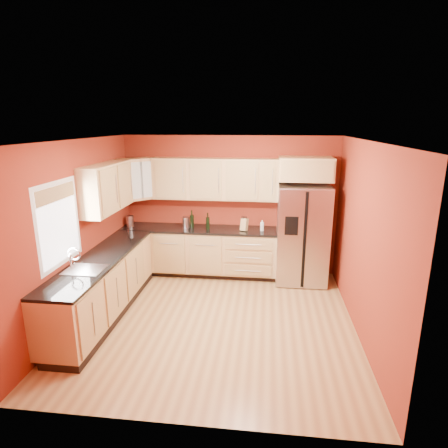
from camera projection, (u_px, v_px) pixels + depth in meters
The scene contains 23 objects.
floor at pixel (215, 320), 5.53m from camera, with size 4.00×4.00×0.00m, color #9B693C.
ceiling at pixel (214, 141), 4.85m from camera, with size 4.00×4.00×0.00m, color white.
wall_back at pixel (230, 205), 7.11m from camera, with size 4.00×0.04×2.60m, color maroon.
wall_front at pixel (183, 303), 3.27m from camera, with size 4.00×0.04×2.60m, color maroon.
wall_left at pixel (78, 231), 5.42m from camera, with size 0.04×4.00×2.60m, color maroon.
wall_right at pixel (364, 241), 4.96m from camera, with size 0.04×4.00×2.60m, color maroon.
base_cabinets_back at pixel (199, 252), 7.11m from camera, with size 2.90×0.60×0.88m, color tan.
base_cabinets_left at pixel (103, 287), 5.61m from camera, with size 0.60×2.80×0.88m, color tan.
countertop_back at pixel (199, 229), 6.98m from camera, with size 2.90×0.62×0.04m, color black.
countertop_left at pixel (101, 258), 5.49m from camera, with size 0.62×2.80×0.04m, color black.
upper_cabinets_back at pixel (215, 179), 6.84m from camera, with size 2.30×0.33×0.75m, color tan.
upper_cabinets_left at pixel (107, 187), 5.95m from camera, with size 0.33×1.35×0.75m, color tan.
corner_upper_cabinet at pixel (137, 179), 6.84m from camera, with size 0.62×0.33×0.75m, color tan.
over_fridge_cabinet at pixel (306, 169), 6.47m from camera, with size 0.92×0.60×0.40m, color tan.
refrigerator at pixel (302, 234), 6.70m from camera, with size 0.90×0.75×1.78m, color #AFAFB4.
window at pixel (59, 224), 4.87m from camera, with size 0.03×0.90×1.00m, color white.
sink_faucet at pixel (84, 259), 4.96m from camera, with size 0.50×0.42×0.30m, color silver, non-canonical shape.
canister_left at pixel (130, 221), 7.04m from camera, with size 0.13×0.13×0.21m, color #AFAFB4.
canister_right at pixel (186, 222), 6.96m from camera, with size 0.13×0.13×0.21m, color #AFAFB4.
wine_bottle_a at pixel (192, 219), 6.97m from camera, with size 0.07×0.07×0.33m, color black, non-canonical shape.
wine_bottle_b at pixel (208, 221), 6.87m from camera, with size 0.07×0.07×0.31m, color black, non-canonical shape.
knife_block at pixel (244, 224), 6.80m from camera, with size 0.11×0.10×0.22m, color tan.
soap_dispenser at pixel (262, 225), 6.78m from camera, with size 0.07×0.07×0.20m, color white.
Camera 1 is at (0.71, -4.91, 2.83)m, focal length 30.00 mm.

